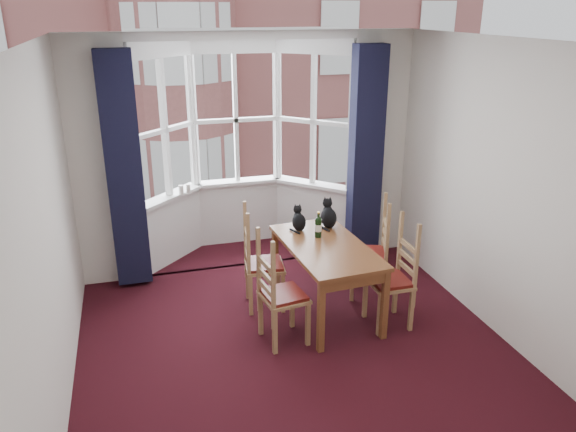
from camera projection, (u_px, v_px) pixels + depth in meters
name	position (u px, v px, depth m)	size (l,w,h in m)	color
floor	(304.00, 365.00, 5.08)	(4.50, 4.50, 0.00)	black
ceiling	(308.00, 43.00, 4.10)	(4.50, 4.50, 0.00)	white
wall_left	(44.00, 248.00, 4.08)	(4.50, 4.50, 0.00)	silver
wall_right	(516.00, 199.00, 5.10)	(4.50, 4.50, 0.00)	silver
wall_near	(455.00, 392.00, 2.56)	(4.00, 4.00, 0.00)	silver
wall_back_pier_left	(102.00, 165.00, 6.19)	(0.70, 0.12, 2.80)	silver
wall_back_pier_right	(377.00, 146.00, 7.04)	(0.70, 0.12, 2.80)	silver
bay_window	(240.00, 145.00, 7.07)	(2.76, 0.94, 2.80)	white
curtain_left	(124.00, 172.00, 6.11)	(0.38, 0.22, 2.60)	black
curtain_right	(366.00, 155.00, 6.83)	(0.38, 0.22, 2.60)	black
dining_table	(326.00, 253.00, 5.74)	(0.86, 1.47, 0.77)	brown
chair_left_near	(275.00, 298.00, 5.27)	(0.46, 0.47, 0.92)	#A17B4E
chair_left_far	(256.00, 266.00, 5.93)	(0.45, 0.46, 0.92)	#A17B4E
chair_right_near	(398.00, 281.00, 5.61)	(0.40, 0.42, 0.92)	#A17B4E
chair_right_far	(376.00, 255.00, 6.19)	(0.52, 0.53, 0.92)	#A17B4E
cat_left	(299.00, 220.00, 6.06)	(0.15, 0.21, 0.28)	black
cat_right	(328.00, 216.00, 6.14)	(0.20, 0.26, 0.33)	black
wine_bottle	(318.00, 226.00, 5.87)	(0.07, 0.07, 0.28)	black
candle_tall	(181.00, 190.00, 6.90)	(0.06, 0.06, 0.12)	white
candle_short	(188.00, 189.00, 6.95)	(0.06, 0.06, 0.11)	white
street	(154.00, 155.00, 36.23)	(80.00, 80.00, 0.00)	#333335
tenement_building	(168.00, 56.00, 17.13)	(18.40, 7.80, 15.20)	#A15853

